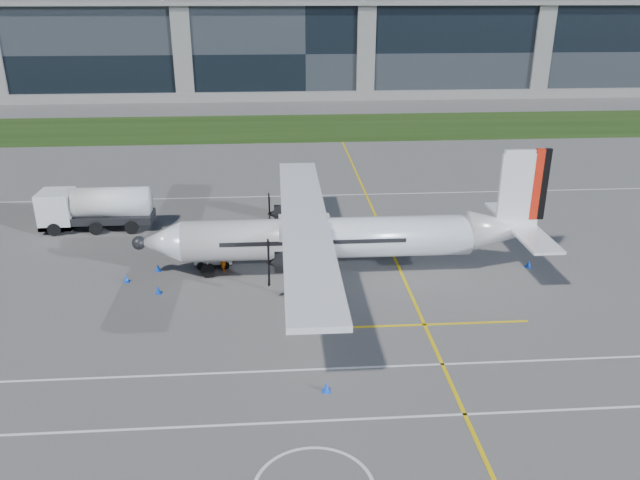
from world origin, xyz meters
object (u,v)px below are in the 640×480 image
turboprop_aircraft (343,215)px  safety_cone_stbdwing (292,206)px  baggage_tug (214,254)px  safety_cone_nose_port (158,290)px  safety_cone_nose_stbd (158,268)px  fuel_tanker_truck (88,209)px  ground_crew_person (223,257)px  safety_cone_fwd (126,278)px  safety_cone_portwing (326,387)px  safety_cone_tail (528,264)px

turboprop_aircraft → safety_cone_stbdwing: turboprop_aircraft is taller
baggage_tug → safety_cone_nose_port: size_ratio=5.45×
safety_cone_nose_stbd → baggage_tug: bearing=11.3°
fuel_tanker_truck → safety_cone_nose_stbd: fuel_tanker_truck is taller
turboprop_aircraft → safety_cone_nose_stbd: (-12.30, 1.20, -3.88)m
ground_crew_person → safety_cone_stbdwing: ground_crew_person is taller
safety_cone_fwd → safety_cone_portwing: bearing=-46.7°
ground_crew_person → safety_cone_portwing: ground_crew_person is taller
fuel_tanker_truck → safety_cone_portwing: size_ratio=17.90×
safety_cone_tail → safety_cone_nose_port: (-24.48, -2.21, 0.00)m
safety_cone_nose_stbd → safety_cone_nose_port: (0.59, -3.36, 0.00)m
turboprop_aircraft → safety_cone_portwing: turboprop_aircraft is taller
safety_cone_fwd → safety_cone_stbdwing: size_ratio=1.00×
ground_crew_person → safety_cone_stbdwing: (4.88, 12.50, -0.77)m
turboprop_aircraft → safety_cone_fwd: bearing=-178.5°
ground_crew_person → safety_cone_nose_stbd: ground_crew_person is taller
safety_cone_stbdwing → ground_crew_person: bearing=-111.3°
safety_cone_fwd → safety_cone_tail: 26.82m
safety_cone_portwing → turboprop_aircraft: bearing=80.9°
safety_cone_stbdwing → safety_cone_portwing: bearing=-88.0°
fuel_tanker_truck → safety_cone_tail: (31.71, -9.52, -1.43)m
safety_cone_nose_stbd → safety_cone_portwing: 17.53m
turboprop_aircraft → safety_cone_nose_port: bearing=-169.6°
fuel_tanker_truck → ground_crew_person: (11.07, -8.69, -0.66)m
safety_cone_nose_port → baggage_tug: bearing=53.0°
fuel_tanker_truck → ground_crew_person: bearing=-38.1°
safety_cone_fwd → safety_cone_portwing: (11.97, -12.68, 0.00)m
fuel_tanker_truck → ground_crew_person: fuel_tanker_truck is taller
safety_cone_stbdwing → safety_cone_nose_stbd: bearing=-127.4°
fuel_tanker_truck → safety_cone_nose_stbd: 10.78m
safety_cone_stbdwing → safety_cone_portwing: (0.91, -26.42, 0.00)m
safety_cone_stbdwing → safety_cone_nose_port: 17.82m
safety_cone_portwing → safety_cone_nose_stbd: bearing=125.7°
safety_cone_nose_stbd → safety_cone_stbdwing: 15.33m
ground_crew_person → safety_cone_nose_port: size_ratio=4.08×
turboprop_aircraft → ground_crew_person: (-7.88, 0.89, -3.11)m
safety_cone_nose_stbd → safety_cone_fwd: (-1.75, -1.56, 0.00)m
fuel_tanker_truck → ground_crew_person: 14.09m
baggage_tug → safety_cone_stbdwing: (5.63, 11.45, -0.57)m
safety_cone_stbdwing → safety_cone_tail: bearing=-40.2°
fuel_tanker_truck → safety_cone_tail: size_ratio=17.90×
safety_cone_portwing → safety_cone_nose_port: (-9.63, 10.88, 0.00)m
fuel_tanker_truck → safety_cone_nose_port: 13.85m
baggage_tug → safety_cone_stbdwing: baggage_tug is taller
safety_cone_tail → safety_cone_stbdwing: bearing=139.8°
safety_cone_nose_stbd → fuel_tanker_truck: bearing=128.4°
safety_cone_nose_stbd → safety_cone_tail: bearing=-2.6°
safety_cone_nose_stbd → safety_cone_portwing: same height
ground_crew_person → safety_cone_portwing: 15.10m
fuel_tanker_truck → safety_cone_nose_stbd: (6.64, -8.37, -1.43)m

